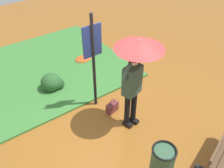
{
  "coord_description": "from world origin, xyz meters",
  "views": [
    {
      "loc": [
        -2.36,
        -2.98,
        4.08
      ],
      "look_at": [
        0.09,
        0.38,
        0.85
      ],
      "focal_mm": 39.52,
      "sensor_mm": 36.0,
      "label": 1
    }
  ],
  "objects": [
    {
      "name": "leaf_pile_near_person",
      "position": [
        0.72,
        2.74,
        0.06
      ],
      "size": [
        0.52,
        0.41,
        0.11
      ],
      "color": "#B74C1E",
      "rests_on": "ground_plane"
    },
    {
      "name": "info_sign_post",
      "position": [
        -0.04,
        0.88,
        1.44
      ],
      "size": [
        0.44,
        0.07,
        2.3
      ],
      "color": "black",
      "rests_on": "ground_plane"
    },
    {
      "name": "handbag",
      "position": [
        0.13,
        0.42,
        0.13
      ],
      "size": [
        0.32,
        0.2,
        0.37
      ],
      "color": "brown",
      "rests_on": "ground_plane"
    },
    {
      "name": "shrub_cluster",
      "position": [
        -0.63,
        1.99,
        0.22
      ],
      "size": [
        0.57,
        0.52,
        0.47
      ],
      "color": "#285628",
      "rests_on": "ground_plane"
    },
    {
      "name": "ground_plane",
      "position": [
        0.0,
        0.0,
        0.0
      ],
      "size": [
        18.0,
        18.0,
        0.0
      ],
      "primitive_type": "plane",
      "color": "brown"
    },
    {
      "name": "person_with_umbrella",
      "position": [
        0.3,
        -0.1,
        1.55
      ],
      "size": [
        0.96,
        0.96,
        2.04
      ],
      "color": "black",
      "rests_on": "ground_plane"
    },
    {
      "name": "grass_verge",
      "position": [
        -0.62,
        2.98,
        0.03
      ],
      "size": [
        4.8,
        4.0,
        0.05
      ],
      "color": "#387533",
      "rests_on": "ground_plane"
    },
    {
      "name": "trash_bin",
      "position": [
        -0.23,
        -1.49,
        0.42
      ],
      "size": [
        0.42,
        0.42,
        0.83
      ],
      "color": "#2D5138",
      "rests_on": "ground_plane"
    }
  ]
}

